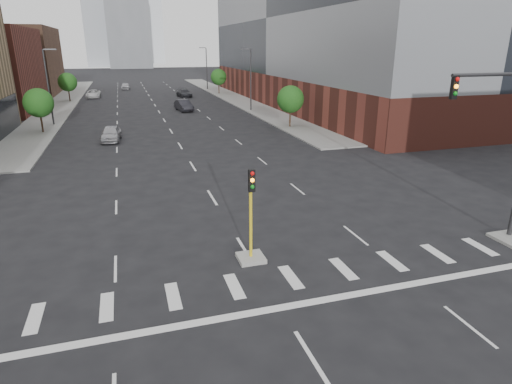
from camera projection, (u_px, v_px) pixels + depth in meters
name	position (u px, v px, depth m)	size (l,w,h in m)	color
sidewalk_left_far	(63.00, 102.00, 74.42)	(5.00, 92.00, 0.15)	gray
sidewalk_right_far	(231.00, 97.00, 82.72)	(5.00, 92.00, 0.15)	gray
building_left_far_b	(1.00, 61.00, 85.16)	(20.00, 24.00, 13.00)	brown
building_right_main	(335.00, 36.00, 70.52)	(24.00, 70.00, 22.00)	brown
tower_mid	(127.00, 15.00, 185.45)	(18.00, 18.00, 44.00)	slate
median_traffic_signal	(251.00, 241.00, 19.44)	(1.20, 1.20, 4.40)	#999993
streetlight_right_a	(250.00, 77.00, 63.49)	(1.60, 0.22, 9.07)	#2D2D30
streetlight_right_b	(206.00, 67.00, 95.15)	(1.60, 0.22, 9.07)	#2D2D30
streetlight_left	(49.00, 84.00, 51.54)	(1.60, 0.22, 9.07)	#2D2D30
tree_left_near	(39.00, 103.00, 47.38)	(3.20, 3.20, 4.85)	#382619
tree_left_far	(67.00, 82.00, 74.52)	(3.20, 3.20, 4.85)	#382619
tree_right_near	(290.00, 99.00, 50.60)	(3.20, 3.20, 4.85)	#382619
tree_right_far	(219.00, 77.00, 86.79)	(3.20, 3.20, 4.85)	#382619
car_near_left	(111.00, 134.00, 44.28)	(1.85, 4.59, 1.56)	#A09FA4
car_mid_right	(184.00, 105.00, 64.81)	(1.74, 5.00, 1.65)	#222227
car_far_left	(93.00, 94.00, 81.13)	(2.47, 5.35, 1.49)	silver
car_deep_right	(184.00, 93.00, 82.45)	(2.06, 5.08, 1.47)	black
car_distant	(125.00, 86.00, 96.95)	(1.75, 4.35, 1.48)	#A9A9AE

